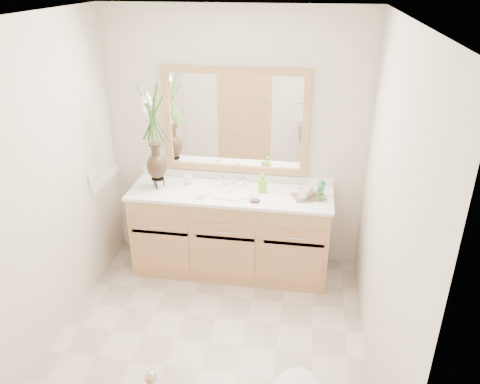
% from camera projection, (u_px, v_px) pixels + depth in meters
% --- Properties ---
extents(floor, '(2.60, 2.60, 0.00)m').
position_uv_depth(floor, '(209.00, 342.00, 3.67)').
color(floor, beige).
rests_on(floor, ground).
extents(ceiling, '(2.40, 2.60, 0.02)m').
position_uv_depth(ceiling, '(197.00, 18.00, 2.64)').
color(ceiling, white).
rests_on(ceiling, wall_back).
extents(wall_back, '(2.40, 0.02, 2.40)m').
position_uv_depth(wall_back, '(236.00, 142.00, 4.31)').
color(wall_back, beige).
rests_on(wall_back, floor).
extents(wall_front, '(2.40, 0.02, 2.40)m').
position_uv_depth(wall_front, '(135.00, 344.00, 2.00)').
color(wall_front, beige).
rests_on(wall_front, floor).
extents(wall_left, '(0.02, 2.60, 2.40)m').
position_uv_depth(wall_left, '(39.00, 194.00, 3.33)').
color(wall_left, beige).
rests_on(wall_left, floor).
extents(wall_right, '(0.02, 2.60, 2.40)m').
position_uv_depth(wall_right, '(387.00, 220.00, 2.99)').
color(wall_right, beige).
rests_on(wall_right, floor).
extents(vanity, '(1.80, 0.55, 0.80)m').
position_uv_depth(vanity, '(231.00, 233.00, 4.41)').
color(vanity, tan).
rests_on(vanity, floor).
extents(counter, '(1.84, 0.57, 0.03)m').
position_uv_depth(counter, '(231.00, 193.00, 4.23)').
color(counter, white).
rests_on(counter, vanity).
extents(sink, '(0.38, 0.34, 0.23)m').
position_uv_depth(sink, '(230.00, 198.00, 4.23)').
color(sink, white).
rests_on(sink, counter).
extents(mirror, '(1.32, 0.04, 0.97)m').
position_uv_depth(mirror, '(235.00, 122.00, 4.21)').
color(mirror, white).
rests_on(mirror, wall_back).
extents(switch_plate, '(0.02, 0.12, 0.12)m').
position_uv_depth(switch_plate, '(92.00, 179.00, 4.10)').
color(switch_plate, white).
rests_on(switch_plate, wall_left).
extents(door, '(0.80, 0.03, 2.00)m').
position_uv_depth(door, '(78.00, 368.00, 2.14)').
color(door, tan).
rests_on(door, floor).
extents(flower_vase, '(0.21, 0.21, 0.87)m').
position_uv_depth(flower_vase, '(153.00, 125.00, 4.06)').
color(flower_vase, black).
rests_on(flower_vase, counter).
extents(tumbler, '(0.07, 0.07, 0.08)m').
position_uv_depth(tumbler, '(188.00, 180.00, 4.35)').
color(tumbler, white).
rests_on(tumbler, counter).
extents(soap_dish, '(0.11, 0.11, 0.03)m').
position_uv_depth(soap_dish, '(201.00, 196.00, 4.12)').
color(soap_dish, white).
rests_on(soap_dish, counter).
extents(soap_bottle, '(0.08, 0.08, 0.15)m').
position_uv_depth(soap_bottle, '(262.00, 183.00, 4.20)').
color(soap_bottle, '#87D532').
rests_on(soap_bottle, counter).
extents(purple_dish, '(0.11, 0.09, 0.03)m').
position_uv_depth(purple_dish, '(255.00, 200.00, 4.03)').
color(purple_dish, '#63256F').
rests_on(purple_dish, counter).
extents(tray, '(0.32, 0.27, 0.01)m').
position_uv_depth(tray, '(309.00, 196.00, 4.12)').
color(tray, brown).
rests_on(tray, counter).
extents(mug_left, '(0.14, 0.13, 0.11)m').
position_uv_depth(mug_left, '(303.00, 193.00, 4.05)').
color(mug_left, white).
rests_on(mug_left, tray).
extents(mug_right, '(0.09, 0.09, 0.09)m').
position_uv_depth(mug_right, '(309.00, 190.00, 4.12)').
color(mug_right, white).
rests_on(mug_right, tray).
extents(goblet_front, '(0.06, 0.06, 0.14)m').
position_uv_depth(goblet_front, '(321.00, 189.00, 4.01)').
color(goblet_front, '#267335').
rests_on(goblet_front, tray).
extents(goblet_back, '(0.06, 0.06, 0.13)m').
position_uv_depth(goblet_back, '(322.00, 185.00, 4.11)').
color(goblet_back, '#267335').
rests_on(goblet_back, tray).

